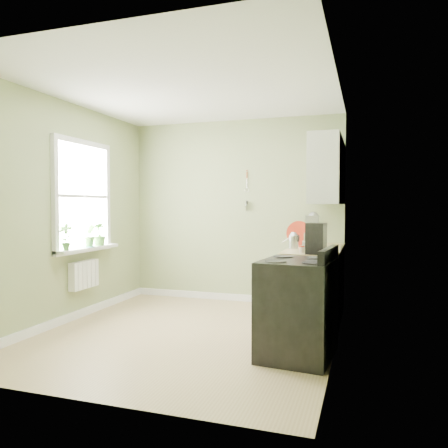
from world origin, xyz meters
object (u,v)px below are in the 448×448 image
(stand_mixer, at_px, (312,232))
(coffee_maker, at_px, (316,239))
(stove, at_px, (297,308))
(kettle, at_px, (293,240))

(stand_mixer, relative_size, coffee_maker, 1.32)
(stand_mixer, xyz_separation_m, coffee_maker, (0.12, -0.71, -0.03))
(stove, xyz_separation_m, coffee_maker, (0.09, 0.67, 0.60))
(stove, bearing_deg, kettle, 100.97)
(stove, distance_m, kettle, 1.32)
(kettle, distance_m, coffee_maker, 0.60)
(stove, xyz_separation_m, stand_mixer, (-0.03, 1.39, 0.63))
(coffee_maker, bearing_deg, stand_mixer, 99.81)
(stove, distance_m, stand_mixer, 1.52)
(stove, height_order, kettle, kettle)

